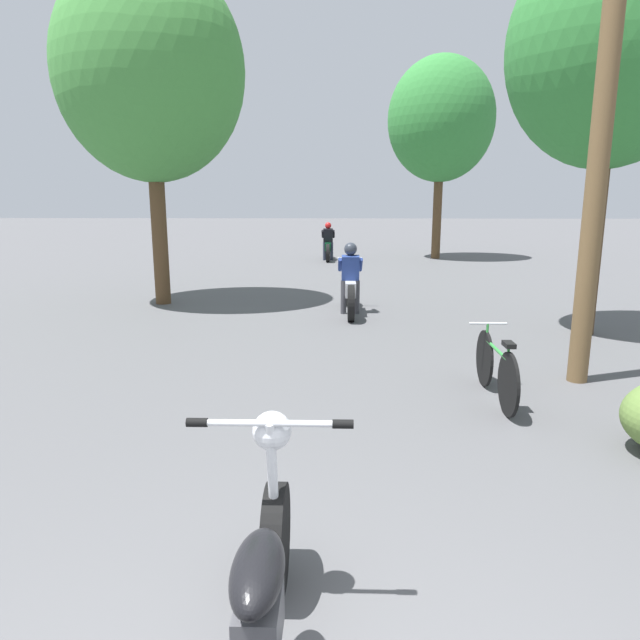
{
  "coord_description": "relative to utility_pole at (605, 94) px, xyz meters",
  "views": [
    {
      "loc": [
        0.11,
        -1.34,
        2.25
      ],
      "look_at": [
        -0.07,
        4.89,
        0.9
      ],
      "focal_mm": 32.0,
      "sensor_mm": 36.0,
      "label": 1
    }
  ],
  "objects": [
    {
      "name": "motorcycle_rider_lead",
      "position": [
        -2.74,
        4.15,
        -2.85
      ],
      "size": [
        0.5,
        2.16,
        1.39
      ],
      "color": "black",
      "rests_on": "ground"
    },
    {
      "name": "bicycle_parked",
      "position": [
        -1.22,
        -0.7,
        -3.02
      ],
      "size": [
        0.44,
        1.66,
        0.8
      ],
      "color": "black",
      "rests_on": "ground"
    },
    {
      "name": "utility_pole",
      "position": [
        0.0,
        0.0,
        0.0
      ],
      "size": [
        1.1,
        0.24,
        6.59
      ],
      "color": "brown",
      "rests_on": "ground"
    },
    {
      "name": "roadside_tree_right_far",
      "position": [
        0.68,
        14.48,
        1.53
      ],
      "size": [
        3.78,
        3.4,
        7.11
      ],
      "color": "#513A23",
      "rests_on": "ground"
    },
    {
      "name": "motorcycle_foreground",
      "position": [
        -3.36,
        -4.6,
        -2.95
      ],
      "size": [
        0.87,
        2.08,
        1.12
      ],
      "color": "black",
      "rests_on": "ground"
    },
    {
      "name": "roadside_tree_right_near",
      "position": [
        1.15,
        2.58,
        1.07
      ],
      "size": [
        3.15,
        2.84,
        6.29
      ],
      "color": "#513A23",
      "rests_on": "ground"
    },
    {
      "name": "roadside_tree_left",
      "position": [
        -6.74,
        5.1,
        1.29
      ],
      "size": [
        3.77,
        3.39,
        6.87
      ],
      "color": "#513A23",
      "rests_on": "ground"
    },
    {
      "name": "motorcycle_rider_far",
      "position": [
        -3.32,
        13.79,
        -2.87
      ],
      "size": [
        0.5,
        2.03,
        1.35
      ],
      "color": "black",
      "rests_on": "ground"
    }
  ]
}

